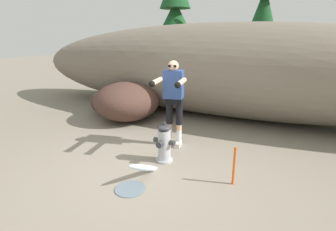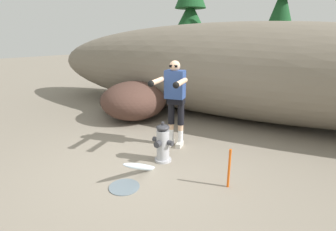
% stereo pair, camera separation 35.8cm
% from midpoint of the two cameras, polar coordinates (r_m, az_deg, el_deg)
% --- Properties ---
extents(ground_plane, '(56.00, 56.00, 0.04)m').
position_cam_midpoint_polar(ground_plane, '(4.46, -6.79, -11.62)').
color(ground_plane, gray).
extents(dirt_embankment, '(13.22, 3.20, 2.51)m').
position_cam_midpoint_polar(dirt_embankment, '(7.39, 10.10, 10.03)').
color(dirt_embankment, '#756B5B').
rests_on(dirt_embankment, ground_plane).
extents(fire_hydrant, '(0.40, 0.35, 0.72)m').
position_cam_midpoint_polar(fire_hydrant, '(4.50, -3.15, -6.29)').
color(fire_hydrant, '#B2B2B7').
rests_on(fire_hydrant, ground_plane).
extents(hydrant_water_jet, '(0.45, 1.11, 0.56)m').
position_cam_midpoint_polar(hydrant_water_jet, '(4.09, -8.09, -12.33)').
color(hydrant_water_jet, silver).
rests_on(hydrant_water_jet, ground_plane).
extents(utility_worker, '(0.66, 1.03, 1.71)m').
position_cam_midpoint_polar(utility_worker, '(4.89, -0.84, 4.99)').
color(utility_worker, beige).
rests_on(utility_worker, ground_plane).
extents(boulder_large, '(1.90, 1.99, 1.01)m').
position_cam_midpoint_polar(boulder_large, '(6.87, -10.60, 3.15)').
color(boulder_large, '#4C332A').
rests_on(boulder_large, ground_plane).
extents(boulder_mid, '(1.04, 1.09, 0.71)m').
position_cam_midpoint_polar(boulder_mid, '(7.61, -14.99, 3.02)').
color(boulder_mid, '#40332C').
rests_on(boulder_mid, ground_plane).
extents(pine_tree_far_left, '(2.44, 2.44, 5.46)m').
position_cam_midpoint_polar(pine_tree_far_left, '(14.09, 0.81, 21.38)').
color(pine_tree_far_left, '#47331E').
rests_on(pine_tree_far_left, ground_plane).
extents(pine_tree_left, '(1.93, 1.93, 6.44)m').
position_cam_midpoint_polar(pine_tree_left, '(13.50, 19.77, 21.56)').
color(pine_tree_left, '#47331E').
rests_on(pine_tree_left, ground_plane).
extents(survey_stake, '(0.04, 0.04, 0.60)m').
position_cam_midpoint_polar(survey_stake, '(3.90, 11.91, -10.97)').
color(survey_stake, '#E55914').
rests_on(survey_stake, ground_plane).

